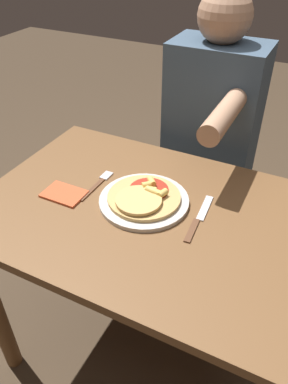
# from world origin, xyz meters

# --- Properties ---
(ground_plane) EXTENTS (8.00, 8.00, 0.00)m
(ground_plane) POSITION_xyz_m (0.00, 0.00, 0.00)
(ground_plane) COLOR #423323
(dining_table) EXTENTS (1.04, 0.71, 0.75)m
(dining_table) POSITION_xyz_m (0.00, 0.00, 0.61)
(dining_table) COLOR brown
(dining_table) RESTS_ON ground_plane
(plate) EXTENTS (0.27, 0.27, 0.01)m
(plate) POSITION_xyz_m (-0.03, 0.03, 0.75)
(plate) COLOR beige
(plate) RESTS_ON dining_table
(pizza) EXTENTS (0.22, 0.22, 0.04)m
(pizza) POSITION_xyz_m (-0.03, 0.02, 0.77)
(pizza) COLOR tan
(pizza) RESTS_ON plate
(fork) EXTENTS (0.03, 0.18, 0.00)m
(fork) POSITION_xyz_m (-0.21, 0.04, 0.75)
(fork) COLOR brown
(fork) RESTS_ON dining_table
(knife) EXTENTS (0.03, 0.22, 0.00)m
(knife) POSITION_xyz_m (0.14, 0.03, 0.75)
(knife) COLOR brown
(knife) RESTS_ON dining_table
(napkin) EXTENTS (0.13, 0.09, 0.01)m
(napkin) POSITION_xyz_m (-0.27, -0.05, 0.75)
(napkin) COLOR #C6512D
(napkin) RESTS_ON dining_table
(person_diner) EXTENTS (0.35, 0.52, 1.27)m
(person_diner) POSITION_xyz_m (0.01, 0.55, 0.74)
(person_diner) COLOR #2D2D38
(person_diner) RESTS_ON ground_plane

